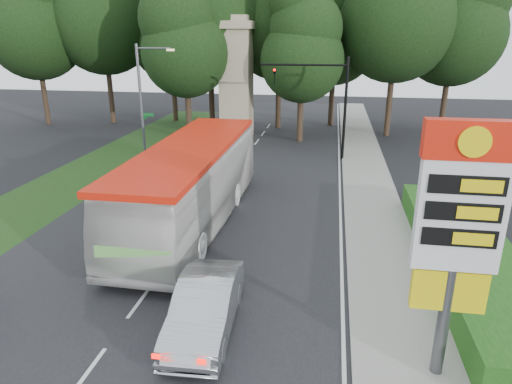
% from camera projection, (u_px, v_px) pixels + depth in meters
% --- Properties ---
extents(road_surface, '(14.00, 80.00, 0.02)m').
position_uv_depth(road_surface, '(204.00, 215.00, 22.94)').
color(road_surface, black).
rests_on(road_surface, ground).
extents(sidewalk_right, '(3.00, 80.00, 0.12)m').
position_uv_depth(sidewalk_right, '(377.00, 225.00, 21.61)').
color(sidewalk_right, gray).
rests_on(sidewalk_right, ground).
extents(grass_verge_left, '(5.00, 50.00, 0.02)m').
position_uv_depth(grass_verge_left, '(89.00, 172.00, 30.00)').
color(grass_verge_left, '#193814').
rests_on(grass_verge_left, ground).
extents(hedge, '(3.00, 14.00, 1.20)m').
position_uv_depth(hedge, '(469.00, 258.00, 17.24)').
color(hedge, '#194913').
rests_on(hedge, ground).
extents(gas_station_pylon, '(2.10, 0.45, 6.85)m').
position_uv_depth(gas_station_pylon, '(459.00, 221.00, 10.73)').
color(gas_station_pylon, '#59595E').
rests_on(gas_station_pylon, ground).
extents(traffic_signal_mast, '(6.10, 0.35, 7.20)m').
position_uv_depth(traffic_signal_mast, '(327.00, 94.00, 31.71)').
color(traffic_signal_mast, black).
rests_on(traffic_signal_mast, ground).
extents(streetlight_signs, '(2.75, 0.98, 8.00)m').
position_uv_depth(streetlight_signs, '(143.00, 97.00, 31.89)').
color(streetlight_signs, '#59595E').
rests_on(streetlight_signs, ground).
extents(monument, '(3.00, 3.00, 10.05)m').
position_uv_depth(monument, '(236.00, 78.00, 38.35)').
color(monument, tan).
rests_on(monument, ground).
extents(tree_far_west, '(8.96, 8.96, 17.60)m').
position_uv_depth(tree_far_west, '(32.00, 10.00, 42.41)').
color(tree_far_west, '#2D2116').
rests_on(tree_far_west, ground).
extents(tree_west_near, '(8.40, 8.40, 16.50)m').
position_uv_depth(tree_west_near, '(170.00, 19.00, 44.50)').
color(tree_west_near, '#2D2116').
rests_on(tree_west_near, ground).
extents(tree_center_right, '(9.24, 9.24, 18.15)m').
position_uv_depth(tree_center_right, '(280.00, 5.00, 40.60)').
color(tree_center_right, '#2D2116').
rests_on(tree_center_right, ground).
extents(tree_east_near, '(8.12, 8.12, 15.95)m').
position_uv_depth(tree_east_near, '(336.00, 22.00, 42.13)').
color(tree_east_near, '#2D2116').
rests_on(tree_east_near, ground).
extents(tree_far_east, '(8.68, 8.68, 17.05)m').
position_uv_depth(tree_far_east, '(456.00, 12.00, 38.49)').
color(tree_far_east, '#2D2116').
rests_on(tree_far_east, ground).
extents(tree_monument_left, '(7.28, 7.28, 14.30)m').
position_uv_depth(tree_monument_left, '(185.00, 33.00, 36.86)').
color(tree_monument_left, '#2D2116').
rests_on(tree_monument_left, ground).
extents(tree_monument_right, '(6.72, 6.72, 13.20)m').
position_uv_depth(tree_monument_right, '(303.00, 42.00, 36.08)').
color(tree_monument_right, '#2D2116').
rests_on(tree_monument_right, ground).
extents(transit_bus, '(3.51, 13.83, 3.83)m').
position_uv_depth(transit_bus, '(192.00, 185.00, 21.37)').
color(transit_bus, silver).
rests_on(transit_bus, ground).
extents(sedan_silver, '(1.97, 4.98, 1.61)m').
position_uv_depth(sedan_silver, '(205.00, 306.00, 13.81)').
color(sedan_silver, '#A8ABB0').
rests_on(sedan_silver, ground).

